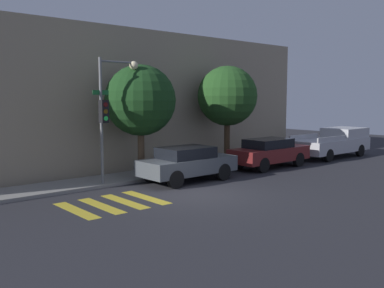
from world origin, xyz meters
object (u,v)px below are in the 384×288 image
(sedan_middle, at_px, (269,152))
(pickup_truck, at_px, (334,142))
(traffic_light_pole, at_px, (110,102))
(tree_midblock, at_px, (227,96))
(sedan_near_corner, at_px, (187,163))
(tree_near_corner, at_px, (140,101))

(sedan_middle, bearing_deg, pickup_truck, 0.00)
(traffic_light_pole, relative_size, sedan_middle, 1.12)
(traffic_light_pole, height_order, tree_midblock, tree_midblock)
(traffic_light_pole, relative_size, sedan_near_corner, 1.20)
(traffic_light_pole, bearing_deg, tree_near_corner, 19.08)
(sedan_near_corner, bearing_deg, traffic_light_pole, 156.75)
(pickup_truck, bearing_deg, sedan_middle, 180.00)
(sedan_middle, relative_size, tree_midblock, 0.88)
(traffic_light_pole, height_order, pickup_truck, traffic_light_pole)
(sedan_near_corner, distance_m, pickup_truck, 11.63)
(sedan_near_corner, bearing_deg, pickup_truck, 0.00)
(tree_midblock, bearing_deg, pickup_truck, -14.82)
(sedan_middle, xyz_separation_m, tree_near_corner, (-6.58, 1.92, 2.65))
(sedan_middle, relative_size, tree_near_corner, 0.91)
(sedan_near_corner, height_order, pickup_truck, pickup_truck)
(traffic_light_pole, bearing_deg, sedan_middle, -8.52)
(tree_near_corner, relative_size, tree_midblock, 0.96)
(pickup_truck, height_order, tree_near_corner, tree_near_corner)
(sedan_near_corner, bearing_deg, sedan_middle, 0.00)
(pickup_truck, distance_m, tree_midblock, 8.00)
(traffic_light_pole, distance_m, tree_midblock, 7.36)
(pickup_truck, bearing_deg, tree_near_corner, 171.40)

